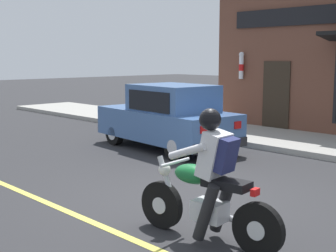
% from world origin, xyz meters
% --- Properties ---
extents(ground_plane, '(80.00, 80.00, 0.00)m').
position_xyz_m(ground_plane, '(0.00, 0.00, 0.00)').
color(ground_plane, '#2B2B2D').
extents(sidewalk_curb, '(2.60, 22.00, 0.14)m').
position_xyz_m(sidewalk_curb, '(5.32, 3.00, 0.07)').
color(sidewalk_curb, '#9E9B93').
rests_on(sidewalk_curb, ground).
extents(motorcycle_with_rider, '(0.62, 2.02, 1.62)m').
position_xyz_m(motorcycle_with_rider, '(-1.18, -1.42, 0.68)').
color(motorcycle_with_rider, black).
rests_on(motorcycle_with_rider, ground).
extents(car_hatchback, '(1.96, 3.91, 1.57)m').
position_xyz_m(car_hatchback, '(2.53, 3.08, 0.77)').
color(car_hatchback, black).
rests_on(car_hatchback, ground).
extents(fire_hydrant, '(0.36, 0.24, 0.88)m').
position_xyz_m(fire_hydrant, '(5.58, 4.17, 0.57)').
color(fire_hydrant, red).
rests_on(fire_hydrant, sidewalk_curb).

